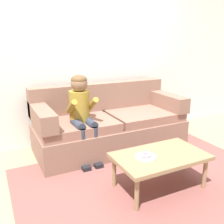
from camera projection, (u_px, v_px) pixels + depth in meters
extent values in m
plane|color=#9E896B|center=(139.00, 172.00, 3.02)|extent=(10.00, 10.00, 0.00)
cube|color=silver|center=(92.00, 48.00, 3.84)|extent=(8.00, 0.10, 2.80)
cube|color=brown|center=(151.00, 182.00, 2.80)|extent=(2.84, 1.99, 0.01)
cube|color=#846051|center=(110.00, 135.00, 3.66)|extent=(2.10, 0.90, 0.38)
cube|color=#906353|center=(76.00, 125.00, 3.32)|extent=(1.01, 0.74, 0.12)
cube|color=#906353|center=(144.00, 115.00, 3.77)|extent=(1.01, 0.74, 0.12)
cube|color=#846051|center=(100.00, 96.00, 3.82)|extent=(2.10, 0.20, 0.40)
cube|color=#846051|center=(42.00, 116.00, 3.14)|extent=(0.20, 0.90, 0.22)
cube|color=#846051|center=(165.00, 100.00, 3.95)|extent=(0.20, 0.90, 0.22)
cube|color=#937551|center=(160.00, 156.00, 2.61)|extent=(0.95, 0.57, 0.04)
cylinder|color=#937551|center=(137.00, 195.00, 2.29)|extent=(0.04, 0.04, 0.34)
cylinder|color=#937551|center=(205.00, 174.00, 2.65)|extent=(0.04, 0.04, 0.34)
cylinder|color=#937551|center=(114.00, 172.00, 2.68)|extent=(0.04, 0.04, 0.34)
cylinder|color=#937551|center=(176.00, 157.00, 3.04)|extent=(0.04, 0.04, 0.34)
cylinder|color=olive|center=(79.00, 106.00, 3.24)|extent=(0.26, 0.26, 0.40)
sphere|color=#846047|center=(79.00, 83.00, 3.15)|extent=(0.21, 0.21, 0.21)
ellipsoid|color=brown|center=(79.00, 80.00, 3.13)|extent=(0.20, 0.20, 0.12)
cylinder|color=#333847|center=(78.00, 125.00, 3.13)|extent=(0.11, 0.30, 0.11)
cylinder|color=#333847|center=(83.00, 146.00, 3.07)|extent=(0.09, 0.09, 0.44)
cube|color=black|center=(85.00, 167.00, 3.09)|extent=(0.10, 0.20, 0.06)
cylinder|color=olive|center=(72.00, 107.00, 3.09)|extent=(0.07, 0.29, 0.23)
cylinder|color=#333847|center=(90.00, 123.00, 3.20)|extent=(0.11, 0.30, 0.11)
cylinder|color=#333847|center=(95.00, 144.00, 3.14)|extent=(0.09, 0.09, 0.44)
cube|color=black|center=(97.00, 164.00, 3.16)|extent=(0.10, 0.20, 0.06)
cylinder|color=olive|center=(92.00, 104.00, 3.20)|extent=(0.07, 0.29, 0.23)
cylinder|color=white|center=(146.00, 157.00, 2.54)|extent=(0.21, 0.21, 0.01)
torus|color=pink|center=(146.00, 154.00, 2.54)|extent=(0.14, 0.14, 0.04)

